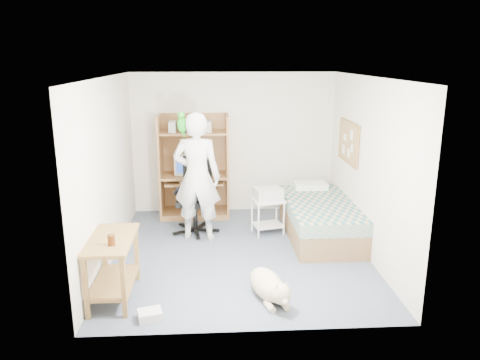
{
  "coord_description": "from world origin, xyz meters",
  "views": [
    {
      "loc": [
        -0.37,
        -6.27,
        2.77
      ],
      "look_at": [
        0.01,
        0.18,
        1.05
      ],
      "focal_mm": 35.0,
      "sensor_mm": 36.0,
      "label": 1
    }
  ],
  "objects": [
    {
      "name": "corkboard",
      "position": [
        1.77,
        0.9,
        1.45
      ],
      "size": [
        0.04,
        0.94,
        0.66
      ],
      "color": "olive",
      "rests_on": "wall_right"
    },
    {
      "name": "keyboard",
      "position": [
        -0.74,
        1.58,
        0.67
      ],
      "size": [
        0.47,
        0.23,
        0.03
      ],
      "primitive_type": "cube",
      "rotation": [
        0.0,
        0.0,
        0.15
      ],
      "color": "beige",
      "rests_on": "computer_hutch"
    },
    {
      "name": "office_chair",
      "position": [
        -0.66,
        0.94,
        0.43
      ],
      "size": [
        0.67,
        0.67,
        1.19
      ],
      "rotation": [
        0.0,
        0.0,
        -0.17
      ],
      "color": "black",
      "rests_on": "floor"
    },
    {
      "name": "wall_left",
      "position": [
        -1.8,
        0.0,
        1.25
      ],
      "size": [
        0.02,
        4.0,
        2.5
      ],
      "primitive_type": "cube",
      "color": "silver",
      "rests_on": "floor"
    },
    {
      "name": "parrot",
      "position": [
        -0.82,
        0.64,
        1.81
      ],
      "size": [
        0.15,
        0.26,
        0.4
      ],
      "rotation": [
        0.0,
        0.0,
        -0.17
      ],
      "color": "#148A16",
      "rests_on": "person"
    },
    {
      "name": "bed",
      "position": [
        1.3,
        0.62,
        0.29
      ],
      "size": [
        1.02,
        2.02,
        0.66
      ],
      "color": "brown",
      "rests_on": "floor"
    },
    {
      "name": "wall_right",
      "position": [
        1.8,
        0.0,
        1.25
      ],
      "size": [
        0.02,
        4.0,
        2.5
      ],
      "primitive_type": "cube",
      "color": "silver",
      "rests_on": "floor"
    },
    {
      "name": "person",
      "position": [
        -0.62,
        0.62,
        0.99
      ],
      "size": [
        0.79,
        0.59,
        1.98
      ],
      "primitive_type": "imported",
      "rotation": [
        0.0,
        0.0,
        2.97
      ],
      "color": "white",
      "rests_on": "floor"
    },
    {
      "name": "ceiling",
      "position": [
        0.0,
        0.0,
        2.5
      ],
      "size": [
        3.6,
        4.0,
        0.02
      ],
      "primitive_type": "cube",
      "color": "white",
      "rests_on": "wall_back"
    },
    {
      "name": "drink_glass",
      "position": [
        -1.5,
        -1.41,
        0.81
      ],
      "size": [
        0.08,
        0.08,
        0.12
      ],
      "primitive_type": "cylinder",
      "color": "#411F0A",
      "rests_on": "side_desk"
    },
    {
      "name": "dog",
      "position": [
        0.26,
        -1.34,
        0.17
      ],
      "size": [
        0.51,
        1.01,
        0.39
      ],
      "rotation": [
        0.0,
        0.0,
        0.28
      ],
      "color": "tan",
      "rests_on": "floor"
    },
    {
      "name": "side_desk",
      "position": [
        -1.55,
        -1.2,
        0.49
      ],
      "size": [
        0.5,
        1.0,
        0.75
      ],
      "color": "brown",
      "rests_on": "floor"
    },
    {
      "name": "floor",
      "position": [
        0.0,
        0.0,
        0.0
      ],
      "size": [
        4.0,
        4.0,
        0.0
      ],
      "primitive_type": "plane",
      "color": "#495463",
      "rests_on": "ground"
    },
    {
      "name": "floor_box_b",
      "position": [
        -1.5,
        -1.06,
        0.04
      ],
      "size": [
        0.24,
        0.26,
        0.08
      ],
      "primitive_type": "cube",
      "rotation": [
        0.0,
        0.0,
        -0.29
      ],
      "color": "#BBBBB6",
      "rests_on": "floor"
    },
    {
      "name": "computer_hutch",
      "position": [
        -0.7,
        1.74,
        0.82
      ],
      "size": [
        1.2,
        0.63,
        1.8
      ],
      "color": "brown",
      "rests_on": "floor"
    },
    {
      "name": "wall_back",
      "position": [
        0.0,
        2.0,
        1.25
      ],
      "size": [
        3.6,
        0.02,
        2.5
      ],
      "primitive_type": "cube",
      "color": "silver",
      "rests_on": "floor"
    },
    {
      "name": "crt_monitor",
      "position": [
        -0.84,
        1.75,
        0.95
      ],
      "size": [
        0.39,
        0.42,
        0.37
      ],
      "rotation": [
        0.0,
        0.0,
        -0.01
      ],
      "color": "beige",
      "rests_on": "computer_hutch"
    },
    {
      "name": "printer_cart",
      "position": [
        0.49,
        0.76,
        0.38
      ],
      "size": [
        0.56,
        0.49,
        0.58
      ],
      "rotation": [
        0.0,
        0.0,
        0.24
      ],
      "color": "white",
      "rests_on": "floor"
    },
    {
      "name": "printer",
      "position": [
        0.49,
        0.76,
        0.67
      ],
      "size": [
        0.48,
        0.41,
        0.18
      ],
      "primitive_type": "cube",
      "rotation": [
        0.0,
        0.0,
        0.24
      ],
      "color": "#BBBAB5",
      "rests_on": "printer_cart"
    },
    {
      "name": "floor_box_a",
      "position": [
        -1.08,
        -1.7,
        0.05
      ],
      "size": [
        0.29,
        0.26,
        0.1
      ],
      "primitive_type": "cube",
      "rotation": [
        0.0,
        0.0,
        0.26
      ],
      "color": "silver",
      "rests_on": "floor"
    },
    {
      "name": "pencil_cup",
      "position": [
        -0.36,
        1.65,
        0.82
      ],
      "size": [
        0.08,
        0.08,
        0.12
      ],
      "primitive_type": "cylinder",
      "color": "gold",
      "rests_on": "computer_hutch"
    }
  ]
}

